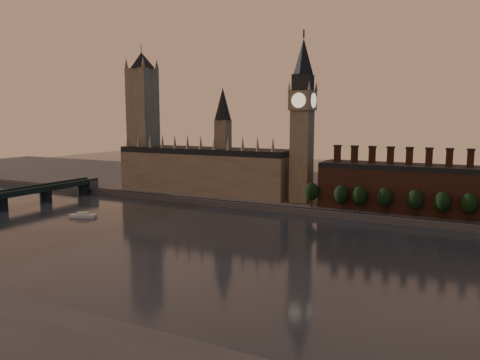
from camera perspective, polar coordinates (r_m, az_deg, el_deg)
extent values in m
plane|color=black|center=(211.29, -5.60, -8.24)|extent=(900.00, 900.00, 0.00)
cube|color=#4A4A4F|center=(288.36, 4.19, -3.51)|extent=(900.00, 4.00, 4.00)
cube|color=#4A4A4F|center=(371.59, 9.67, -1.08)|extent=(900.00, 180.00, 4.00)
cube|color=gray|center=(337.54, -4.28, 0.87)|extent=(130.00, 30.00, 28.00)
cube|color=black|center=(336.03, -4.31, 3.58)|extent=(130.00, 30.00, 4.00)
cube|color=gray|center=(327.84, -2.09, 5.25)|extent=(9.00, 9.00, 24.00)
cone|color=black|center=(327.69, -2.11, 9.27)|extent=(12.00, 12.00, 22.00)
cone|color=gray|center=(359.32, -13.57, 4.77)|extent=(2.60, 2.60, 10.00)
cone|color=gray|center=(352.39, -12.25, 4.76)|extent=(2.60, 2.60, 10.00)
cone|color=gray|center=(345.66, -10.87, 4.74)|extent=(2.60, 2.60, 10.00)
cone|color=gray|center=(339.13, -9.44, 4.72)|extent=(2.60, 2.60, 10.00)
cone|color=gray|center=(332.82, -7.96, 4.70)|extent=(2.60, 2.60, 10.00)
cone|color=gray|center=(326.74, -6.42, 4.67)|extent=(2.60, 2.60, 10.00)
cone|color=gray|center=(320.91, -4.82, 4.64)|extent=(2.60, 2.60, 10.00)
cone|color=gray|center=(315.33, -3.17, 4.60)|extent=(2.60, 2.60, 10.00)
cone|color=gray|center=(310.02, -1.45, 4.56)|extent=(2.60, 2.60, 10.00)
cone|color=gray|center=(305.00, 0.32, 4.51)|extent=(2.60, 2.60, 10.00)
cone|color=gray|center=(300.28, 2.15, 4.46)|extent=(2.60, 2.60, 10.00)
cone|color=gray|center=(295.87, 4.03, 4.40)|extent=(2.60, 2.60, 10.00)
cube|color=gray|center=(367.19, -11.70, 6.14)|extent=(18.00, 18.00, 90.00)
cone|color=black|center=(369.52, -11.92, 14.06)|extent=(24.00, 24.00, 12.00)
cylinder|color=#232326|center=(370.25, -11.95, 14.99)|extent=(0.50, 0.50, 12.00)
cone|color=gray|center=(368.29, -13.71, 13.72)|extent=(3.00, 3.00, 8.00)
cone|color=gray|center=(358.11, -11.72, 13.96)|extent=(3.00, 3.00, 8.00)
cone|color=gray|center=(380.48, -12.09, 13.57)|extent=(3.00, 3.00, 8.00)
cone|color=gray|center=(370.63, -10.12, 13.78)|extent=(3.00, 3.00, 8.00)
cube|color=gray|center=(298.90, 7.52, 2.84)|extent=(12.00, 12.00, 58.00)
cube|color=gray|center=(298.05, 7.64, 9.56)|extent=(14.00, 14.00, 12.00)
cube|color=#232326|center=(298.63, 7.68, 11.67)|extent=(11.00, 11.00, 10.00)
cone|color=black|center=(300.20, 7.74, 14.72)|extent=(13.00, 13.00, 22.00)
cylinder|color=#232326|center=(302.17, 7.78, 17.26)|extent=(1.00, 1.00, 5.00)
cylinder|color=beige|center=(291.29, 7.16, 9.62)|extent=(9.00, 0.50, 9.00)
cylinder|color=beige|center=(304.83, 8.11, 9.51)|extent=(9.00, 0.50, 9.00)
cylinder|color=beige|center=(300.57, 6.33, 9.57)|extent=(0.50, 9.00, 9.00)
cylinder|color=beige|center=(295.68, 8.97, 9.55)|extent=(0.50, 9.00, 9.00)
cone|color=gray|center=(294.71, 6.02, 11.36)|extent=(2.00, 2.00, 6.00)
cone|color=gray|center=(290.22, 8.46, 11.38)|extent=(2.00, 2.00, 6.00)
cone|color=gray|center=(306.82, 6.93, 11.20)|extent=(2.00, 2.00, 6.00)
cone|color=gray|center=(302.51, 9.28, 11.21)|extent=(2.00, 2.00, 6.00)
cube|color=#583021|center=(284.97, 20.81, -1.27)|extent=(110.00, 25.00, 24.00)
cube|color=black|center=(283.31, 20.94, 1.43)|extent=(110.00, 25.00, 3.00)
cube|color=#583021|center=(291.71, 11.79, 3.12)|extent=(3.50, 3.50, 9.00)
cube|color=#232326|center=(291.38, 11.81, 4.10)|extent=(4.20, 4.20, 1.00)
cube|color=#583021|center=(289.09, 13.78, 3.03)|extent=(3.50, 3.50, 9.00)
cube|color=#232326|center=(288.75, 13.81, 4.01)|extent=(4.20, 4.20, 1.00)
cube|color=#583021|center=(286.82, 15.81, 2.92)|extent=(3.50, 3.50, 9.00)
cube|color=#232326|center=(286.48, 15.85, 3.92)|extent=(4.20, 4.20, 1.00)
cube|color=#583021|center=(284.92, 17.87, 2.81)|extent=(3.50, 3.50, 9.00)
cube|color=#232326|center=(284.58, 17.91, 3.82)|extent=(4.20, 4.20, 1.00)
cube|color=#583021|center=(283.39, 19.95, 2.70)|extent=(3.50, 3.50, 9.00)
cube|color=#232326|center=(283.05, 20.00, 3.71)|extent=(4.20, 4.20, 1.00)
cube|color=#583021|center=(282.24, 22.05, 2.58)|extent=(3.50, 3.50, 9.00)
cube|color=#232326|center=(281.89, 22.11, 3.59)|extent=(4.20, 4.20, 1.00)
cube|color=#583021|center=(281.48, 24.17, 2.46)|extent=(3.50, 3.50, 9.00)
cube|color=#232326|center=(281.13, 24.23, 3.47)|extent=(4.20, 4.20, 1.00)
cube|color=#583021|center=(281.09, 26.29, 2.33)|extent=(3.50, 3.50, 9.00)
cube|color=#232326|center=(280.74, 26.36, 3.34)|extent=(4.20, 4.20, 1.00)
cylinder|color=black|center=(284.69, 8.70, -2.70)|extent=(0.80, 0.80, 6.00)
ellipsoid|color=black|center=(283.60, 8.73, -1.41)|extent=(8.60, 8.60, 10.75)
cylinder|color=black|center=(278.27, 12.18, -3.02)|extent=(0.80, 0.80, 6.00)
ellipsoid|color=black|center=(277.16, 12.22, -1.70)|extent=(8.60, 8.60, 10.75)
cylinder|color=black|center=(275.47, 14.31, -3.20)|extent=(0.80, 0.80, 6.00)
ellipsoid|color=black|center=(274.35, 14.35, -1.86)|extent=(8.60, 8.60, 10.75)
cylinder|color=black|center=(273.74, 17.15, -3.37)|extent=(0.80, 0.80, 6.00)
ellipsoid|color=black|center=(272.61, 17.20, -2.03)|extent=(8.60, 8.60, 10.75)
cylinder|color=black|center=(271.68, 20.49, -3.60)|extent=(0.80, 0.80, 6.00)
ellipsoid|color=black|center=(270.54, 20.56, -2.25)|extent=(8.60, 8.60, 10.75)
cylinder|color=black|center=(269.84, 23.38, -3.82)|extent=(0.80, 0.80, 6.00)
ellipsoid|color=black|center=(268.69, 23.45, -2.46)|extent=(8.60, 8.60, 10.75)
cylinder|color=black|center=(270.15, 26.07, -3.96)|extent=(0.80, 0.80, 6.00)
ellipsoid|color=black|center=(269.01, 26.15, -2.60)|extent=(8.60, 8.60, 10.75)
cube|color=#4A4A4F|center=(375.63, -18.09, -0.49)|extent=(14.00, 8.00, 6.00)
cylinder|color=#232326|center=(329.81, -27.12, -2.59)|extent=(8.00, 8.00, 7.75)
cylinder|color=#232326|center=(350.22, -22.61, -1.78)|extent=(8.00, 8.00, 7.75)
cylinder|color=#232326|center=(372.63, -18.61, -1.06)|extent=(8.00, 8.00, 7.75)
cube|color=white|center=(287.32, -18.60, -4.17)|extent=(15.49, 9.95, 1.72)
cube|color=white|center=(287.03, -18.62, -3.87)|extent=(7.19, 5.53, 1.29)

